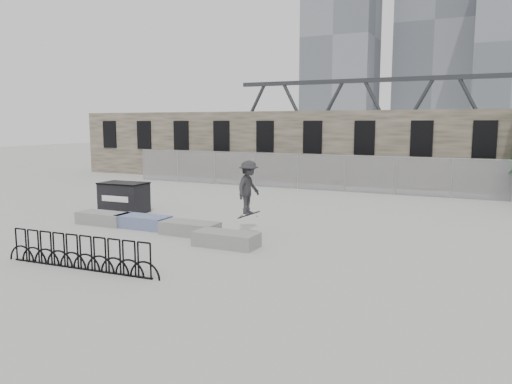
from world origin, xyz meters
TOP-DOWN VIEW (x-y plane):
  - ground at (0.00, 0.00)m, footprint 120.00×120.00m
  - stone_wall at (0.00, 16.24)m, footprint 36.00×2.58m
  - chainlink_fence at (-0.00, 12.50)m, footprint 22.06×0.06m
  - planter_far_left at (-2.99, -0.10)m, footprint 2.00×0.90m
  - planter_center_left at (-1.23, -0.01)m, footprint 2.00×0.90m
  - planter_center_right at (0.94, -0.23)m, footprint 2.00×0.90m
  - planter_offset at (2.81, -1.10)m, footprint 2.00×0.90m
  - dumpster at (-3.92, 2.18)m, footprint 1.99×1.27m
  - bike_rack at (0.55, -4.86)m, footprint 4.94×0.28m
  - skyline_towers at (-1.01, 93.81)m, footprint 58.00×28.00m
  - truss_bridge at (10.00, 55.00)m, footprint 70.00×3.00m
  - skateboarder at (2.63, 0.83)m, footprint 0.78×1.23m

SIDE VIEW (x-z plane):
  - ground at x=0.00m, z-range 0.00..0.00m
  - planter_far_left at x=-2.99m, z-range 0.02..0.47m
  - planter_center_left at x=-1.23m, z-range 0.02..0.47m
  - planter_center_right at x=0.94m, z-range 0.02..0.47m
  - planter_offset at x=2.81m, z-range 0.02..0.47m
  - bike_rack at x=0.55m, z-range -0.01..0.89m
  - dumpster at x=-3.92m, z-range 0.01..1.29m
  - chainlink_fence at x=0.00m, z-range 0.03..2.05m
  - skateboarder at x=2.63m, z-range 0.59..2.60m
  - stone_wall at x=0.00m, z-range 0.01..4.51m
  - truss_bridge at x=10.00m, z-range -0.77..9.03m
  - skyline_towers at x=-1.01m, z-range -3.21..44.79m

